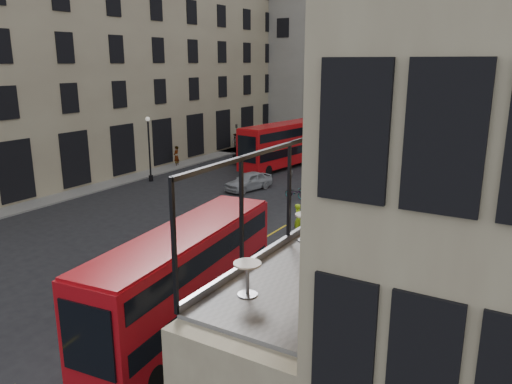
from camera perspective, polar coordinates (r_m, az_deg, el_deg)
The scene contains 31 objects.
ground at distance 19.12m, azimuth -10.53°, elevation -15.87°, with size 140.00×140.00×0.00m, color black.
host_building_main at distance 12.35m, azimuth 24.90°, elevation 4.70°, with size 7.26×11.40×15.10m.
host_frontage at distance 14.97m, azimuth 8.83°, elevation -15.08°, with size 3.00×11.00×4.50m, color tan.
cafe_floor at distance 13.98m, azimuth 9.20°, elevation -6.86°, with size 3.00×10.00×0.10m, color slate.
building_left at distance 49.91m, azimuth -19.81°, elevation 15.87°, with size 14.60×50.60×22.00m.
gateway at distance 62.28m, azimuth 16.27°, elevation 13.90°, with size 35.00×10.60×18.00m.
pavement_far at distance 53.87m, azimuth 11.77°, elevation 4.15°, with size 40.00×12.00×0.12m, color slate.
pavement_left at distance 42.14m, azimuth -22.47°, elevation 0.42°, with size 8.00×48.00×0.12m, color slate.
traffic_light_near at distance 27.99m, azimuth 3.95°, elevation -0.28°, with size 0.16×0.20×3.80m.
traffic_light_far at distance 48.47m, azimuth -2.25°, elevation 6.13°, with size 0.16×0.20×3.80m.
street_lamp_a at distance 41.90m, azimuth -12.07°, elevation 4.41°, with size 0.36×0.36×5.33m.
street_lamp_b at distance 49.77m, azimuth 10.37°, elevation 6.09°, with size 0.36×0.36×5.33m.
bus_near at distance 18.32m, azimuth -8.13°, elevation -9.46°, with size 3.27×9.96×3.90m.
bus_far at distance 46.41m, azimuth 3.02°, elevation 5.60°, with size 3.66×10.57×4.13m.
car_a at distance 38.48m, azimuth -0.84°, elevation 1.26°, with size 1.65×4.11×1.40m, color #9A9CA1.
car_b at distance 46.22m, azimuth 10.70°, elevation 3.43°, with size 1.71×4.92×1.62m, color #A30A0B.
car_c at distance 49.13m, azimuth -0.34°, elevation 4.16°, with size 1.84×4.53×1.31m, color black.
bicycle at distance 36.26m, azimuth 4.48°, elevation -0.09°, with size 0.55×1.58×0.83m, color gray.
cyclist at distance 28.59m, azimuth 4.86°, elevation -3.14°, with size 0.66×0.44×1.82m, color #A6DB17.
pedestrian_a at distance 55.77m, azimuth -2.36°, elevation 5.72°, with size 0.92×0.71×1.89m, color gray.
pedestrian_b at distance 52.76m, azimuth 4.07°, elevation 5.01°, with size 1.02×0.59×1.58m, color gray.
pedestrian_c at distance 55.29m, azimuth 13.26°, elevation 5.07°, with size 0.90×0.37×1.54m, color gray.
pedestrian_d at distance 50.89m, azimuth 23.92°, elevation 3.50°, with size 0.85×0.55×1.73m, color gray.
pedestrian_e at distance 47.67m, azimuth -9.10°, elevation 4.04°, with size 0.71×0.47×1.96m, color gray.
cafe_table_near at distance 11.13m, azimuth -0.99°, elevation -9.33°, with size 0.62×0.62×0.77m.
cafe_table_mid at distance 14.44m, azimuth 5.74°, elevation -3.57°, with size 0.64×0.64×0.81m.
cafe_table_far at distance 17.13m, azimuth 11.06°, elevation -0.79°, with size 0.66×0.66×0.83m.
cafe_chair_a at distance 10.60m, azimuth 7.26°, elevation -12.42°, with size 0.46×0.46×0.76m.
cafe_chair_b at distance 12.98m, azimuth 13.04°, elevation -7.39°, with size 0.47×0.47×0.82m.
cafe_chair_c at distance 14.48m, azimuth 13.23°, elevation -4.89°, with size 0.55×0.55×0.94m.
cafe_chair_d at distance 16.88m, azimuth 16.07°, elevation -2.28°, with size 0.52×0.52×0.92m.
Camera 1 is at (11.17, -12.15, 9.64)m, focal length 35.00 mm.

